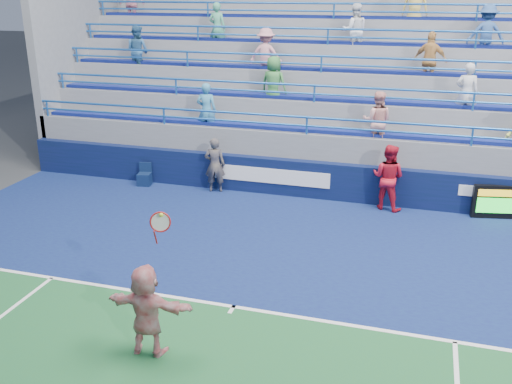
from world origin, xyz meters
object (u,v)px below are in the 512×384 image
(serve_speed_board, at_px, (498,202))
(line_judge, at_px, (215,165))
(ball_girl, at_px, (388,177))
(tennis_player, at_px, (147,310))
(judge_chair, at_px, (145,178))

(serve_speed_board, distance_m, line_judge, 8.00)
(line_judge, height_order, ball_girl, ball_girl)
(tennis_player, xyz_separation_m, line_judge, (-1.74, 7.93, 0.02))
(serve_speed_board, xyz_separation_m, tennis_player, (-6.25, -8.07, 0.35))
(judge_chair, bearing_deg, tennis_player, -62.62)
(tennis_player, bearing_deg, judge_chair, 117.38)
(tennis_player, height_order, ball_girl, tennis_player)
(serve_speed_board, distance_m, judge_chair, 10.32)
(serve_speed_board, height_order, line_judge, line_judge)
(serve_speed_board, xyz_separation_m, line_judge, (-7.99, -0.14, 0.37))
(tennis_player, bearing_deg, ball_girl, 67.21)
(ball_girl, bearing_deg, tennis_player, 84.36)
(line_judge, bearing_deg, ball_girl, 165.98)
(judge_chair, height_order, ball_girl, ball_girl)
(serve_speed_board, bearing_deg, judge_chair, -178.75)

